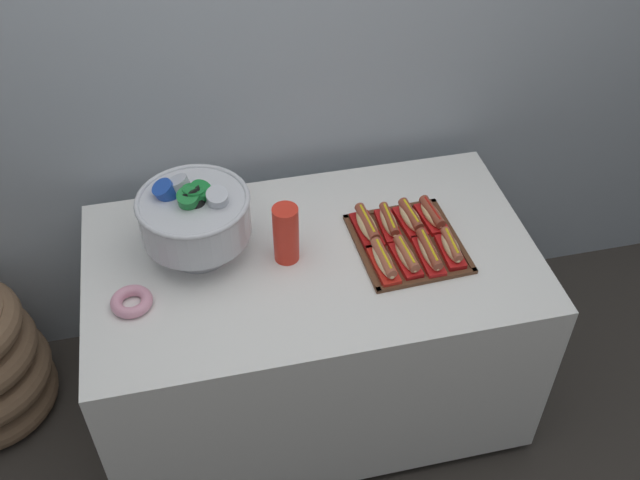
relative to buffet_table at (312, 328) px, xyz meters
The scene contains 15 objects.
ground_plane 0.40m from the buffet_table, ahead, with size 10.00×10.00×0.00m, color #38332D.
back_wall 1.06m from the buffet_table, 90.00° to the left, with size 6.00×0.10×2.60m, color #9EA8B2.
buffet_table is the anchor object (origin of this frame).
serving_tray 0.48m from the buffet_table, ahead, with size 0.35×0.37×0.01m.
hot_dog_0 0.46m from the buffet_table, 27.58° to the right, with size 0.07×0.18×0.06m.
hot_dog_1 0.49m from the buffet_table, 20.31° to the right, with size 0.07×0.16×0.06m.
hot_dog_2 0.54m from the buffet_table, 15.76° to the right, with size 0.06×0.18×0.06m.
hot_dog_3 0.59m from the buffet_table, 12.69° to the right, with size 0.06×0.15×0.06m.
hot_dog_4 0.45m from the buffet_table, 16.48° to the left, with size 0.08×0.18×0.07m.
hot_dog_5 0.48m from the buffet_table, 12.76° to the left, with size 0.06×0.16×0.06m.
hot_dog_6 0.53m from the buffet_table, 10.60° to the left, with size 0.08×0.16×0.06m.
hot_dog_7 0.58m from the buffet_table, ahead, with size 0.08×0.16×0.06m.
punch_bowl 0.63m from the buffet_table, 164.69° to the left, with size 0.35×0.35×0.28m.
cup_stack 0.47m from the buffet_table, behind, with size 0.08×0.08×0.20m.
donut 0.68m from the buffet_table, behind, with size 0.13×0.13×0.03m.
Camera 1 is at (-0.34, -1.64, 2.40)m, focal length 41.47 mm.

